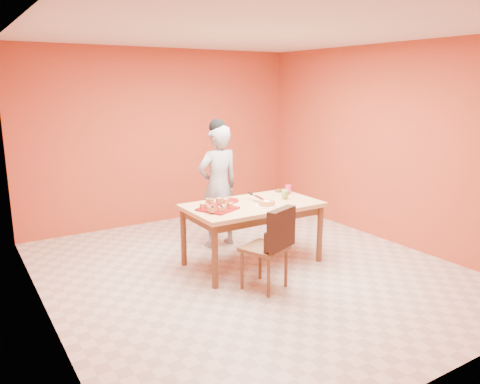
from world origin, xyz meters
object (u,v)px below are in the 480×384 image
dining_chair (266,246)px  pastry_platter (218,209)px  magenta_glass (288,189)px  egg_ornament (285,194)px  checker_tin (279,191)px  dining_table (252,211)px  person (218,187)px  red_dinner_plate (228,201)px  sponge_cake (267,203)px

dining_chair → pastry_platter: size_ratio=2.47×
dining_chair → magenta_glass: 1.34m
pastry_platter → egg_ornament: size_ratio=2.84×
checker_tin → dining_table: bearing=-152.7°
person → red_dinner_plate: bearing=70.6°
pastry_platter → dining_table: bearing=2.8°
person → sponge_cake: (0.10, -0.98, -0.03)m
sponge_cake → magenta_glass: 0.71m
red_dinner_plate → egg_ornament: (0.66, -0.29, 0.06)m
pastry_platter → dining_chair: bearing=-72.8°
person → egg_ornament: (0.49, -0.83, 0.00)m
pastry_platter → magenta_glass: size_ratio=3.28×
egg_ornament → dining_chair: bearing=-159.4°
magenta_glass → egg_ornament: bearing=-134.9°
dining_chair → sponge_cake: dining_chair is taller
dining_table → checker_tin: (0.64, 0.33, 0.11)m
red_dinner_plate → magenta_glass: (0.88, -0.07, 0.05)m
dining_table → magenta_glass: size_ratio=14.08×
dining_chair → checker_tin: 1.41m
egg_ornament → magenta_glass: bearing=24.9°
pastry_platter → sponge_cake: sponge_cake is taller
red_dinner_plate → sponge_cake: 0.52m
pastry_platter → sponge_cake: size_ratio=1.89×
pastry_platter → red_dinner_plate: size_ratio=1.37×
pastry_platter → person: bearing=60.2°
dining_table → checker_tin: 0.73m
dining_chair → checker_tin: size_ratio=9.49×
dining_table → pastry_platter: pastry_platter is taller
person → egg_ornament: 0.96m
sponge_cake → dining_table: bearing=112.4°
red_dinner_plate → person: bearing=72.4°
dining_chair → magenta_glass: (0.97, 0.87, 0.34)m
dining_table → sponge_cake: 0.24m
magenta_glass → pastry_platter: bearing=-170.1°
dining_table → checker_tin: size_ratio=16.48×
dining_chair → person: (0.26, 1.48, 0.34)m
person → checker_tin: bearing=143.0°
dining_chair → red_dinner_plate: dining_chair is taller
magenta_glass → checker_tin: bearing=105.9°
dining_chair → pastry_platter: (-0.21, 0.66, 0.29)m
pastry_platter → magenta_glass: (1.17, 0.20, 0.05)m
dining_table → red_dinner_plate: 0.33m
dining_chair → sponge_cake: (0.37, 0.50, 0.32)m
dining_table → dining_chair: 0.77m
dining_table → dining_chair: (-0.29, -0.69, -0.19)m
dining_table → pastry_platter: size_ratio=4.29×
red_dinner_plate → sponge_cake: size_ratio=1.37×
sponge_cake → egg_ornament: size_ratio=1.51×
dining_table → pastry_platter: 0.51m
red_dinner_plate → magenta_glass: size_ratio=2.39×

